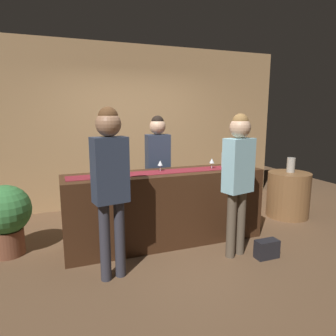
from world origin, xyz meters
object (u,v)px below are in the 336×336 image
(wine_glass_mid_counter, at_px, (212,161))
(wine_bottle_clear, at_px, (224,159))
(round_side_table, at_px, (288,194))
(wine_bottle_green, at_px, (94,168))
(bartender, at_px, (158,160))
(customer_browsing, at_px, (110,175))
(handbag, at_px, (267,249))
(potted_plant_tall, at_px, (6,215))
(customer_sipping, at_px, (238,170))
(wine_glass_near_customer, at_px, (160,163))
(vase_on_side_table, at_px, (291,165))

(wine_glass_mid_counter, bearing_deg, wine_bottle_clear, 12.91)
(round_side_table, bearing_deg, wine_bottle_green, -174.44)
(wine_glass_mid_counter, height_order, bartender, bartender)
(customer_browsing, relative_size, handbag, 6.31)
(bartender, height_order, round_side_table, bartender)
(handbag, bearing_deg, bartender, 121.79)
(potted_plant_tall, bearing_deg, wine_glass_mid_counter, -7.18)
(customer_sipping, bearing_deg, wine_glass_near_customer, 121.20)
(bartender, distance_m, customer_sipping, 1.36)
(wine_bottle_clear, height_order, bartender, bartender)
(wine_bottle_clear, relative_size, handbag, 1.08)
(bartender, distance_m, round_side_table, 2.29)
(wine_bottle_green, xyz_separation_m, round_side_table, (3.16, 0.31, -0.70))
(wine_bottle_green, height_order, customer_browsing, customer_browsing)
(wine_glass_mid_counter, bearing_deg, potted_plant_tall, 172.82)
(wine_bottle_green, height_order, bartender, bartender)
(round_side_table, relative_size, handbag, 2.64)
(round_side_table, xyz_separation_m, potted_plant_tall, (-4.18, 0.06, 0.13))
(wine_bottle_clear, relative_size, customer_sipping, 0.18)
(wine_glass_near_customer, distance_m, handbag, 1.67)
(wine_bottle_clear, height_order, potted_plant_tall, wine_bottle_clear)
(potted_plant_tall, xyz_separation_m, handbag, (2.90, -1.17, -0.39))
(wine_glass_near_customer, distance_m, customer_sipping, 1.01)
(round_side_table, xyz_separation_m, handbag, (-1.29, -1.11, -0.26))
(wine_bottle_clear, distance_m, wine_glass_mid_counter, 0.22)
(customer_browsing, bearing_deg, potted_plant_tall, 128.08)
(wine_bottle_clear, distance_m, customer_sipping, 0.73)
(customer_browsing, relative_size, vase_on_side_table, 7.37)
(wine_bottle_green, xyz_separation_m, customer_browsing, (0.08, -0.60, 0.04))
(customer_sipping, relative_size, customer_browsing, 0.96)
(vase_on_side_table, bearing_deg, handbag, -139.35)
(wine_glass_near_customer, bearing_deg, round_side_table, 4.83)
(handbag, bearing_deg, customer_sipping, 148.68)
(bartender, height_order, vase_on_side_table, bartender)
(wine_glass_mid_counter, bearing_deg, customer_sipping, -90.65)
(wine_bottle_green, height_order, wine_glass_near_customer, wine_bottle_green)
(wine_bottle_clear, bearing_deg, handbag, -84.06)
(wine_bottle_clear, relative_size, wine_glass_mid_counter, 2.10)
(potted_plant_tall, bearing_deg, round_side_table, -0.82)
(customer_browsing, height_order, potted_plant_tall, customer_browsing)
(bartender, xyz_separation_m, handbag, (0.89, -1.43, -0.92))
(bartender, bearing_deg, handbag, 122.90)
(wine_bottle_clear, bearing_deg, wine_glass_near_customer, 178.72)
(wine_bottle_clear, height_order, wine_glass_near_customer, wine_bottle_clear)
(bartender, height_order, potted_plant_tall, bartender)
(customer_sipping, xyz_separation_m, round_side_table, (1.60, 0.91, -0.68))
(wine_bottle_green, relative_size, vase_on_side_table, 1.26)
(wine_bottle_clear, bearing_deg, potted_plant_tall, 174.37)
(wine_glass_near_customer, bearing_deg, wine_bottle_clear, -1.28)
(customer_sipping, bearing_deg, wine_glass_mid_counter, 75.87)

